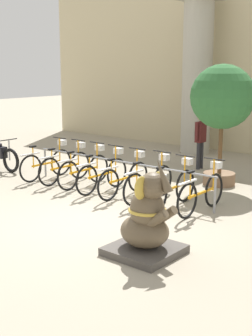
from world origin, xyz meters
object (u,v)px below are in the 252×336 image
at_px(elephant_statue, 147,222).
at_px(bicycle_6, 173,187).
at_px(bicycle_5, 150,182).
at_px(bicycle_7, 202,192).
at_px(bicycle_1, 66,166).
at_px(bicycle_2, 85,169).
at_px(potted_tree, 222,101).
at_px(bicycle_4, 125,178).
at_px(bicycle_3, 103,174).
at_px(person_pedestrian, 200,136).
at_px(bicycle_0, 47,163).

bearing_deg(elephant_statue, bicycle_6, 115.40).
relative_size(bicycle_5, bicycle_7, 1.00).
height_order(bicycle_1, bicycle_5, same).
distance_m(bicycle_2, bicycle_5, 1.99).
height_order(bicycle_2, potted_tree, potted_tree).
height_order(bicycle_2, bicycle_4, same).
xyz_separation_m(elephant_statue, potted_tree, (-1.32, 4.74, 1.55)).
relative_size(bicycle_3, bicycle_7, 1.00).
relative_size(bicycle_3, elephant_statue, 1.12).
distance_m(bicycle_3, bicycle_7, 2.66).
relative_size(bicycle_3, person_pedestrian, 1.11).
distance_m(bicycle_2, person_pedestrian, 3.77).
bearing_deg(bicycle_1, bicycle_6, -0.99).
bearing_deg(bicycle_2, potted_tree, 42.37).
distance_m(bicycle_0, bicycle_3, 1.99).
bearing_deg(person_pedestrian, bicycle_7, -58.51).
xyz_separation_m(bicycle_5, bicycle_6, (0.66, -0.08, 0.00)).
bearing_deg(bicycle_2, bicycle_7, 0.15).
distance_m(bicycle_4, bicycle_5, 0.67).
bearing_deg(elephant_statue, person_pedestrian, 113.72).
xyz_separation_m(person_pedestrian, potted_tree, (1.33, -1.28, 1.14)).
relative_size(bicycle_3, potted_tree, 0.59).
relative_size(bicycle_0, bicycle_5, 1.00).
bearing_deg(bicycle_4, person_pedestrian, 92.80).
height_order(bicycle_2, bicycle_7, same).
bearing_deg(bicycle_5, bicycle_2, -179.76).
height_order(bicycle_4, bicycle_7, same).
height_order(bicycle_1, elephant_statue, elephant_statue).
bearing_deg(bicycle_0, bicycle_2, 2.47).
height_order(bicycle_3, potted_tree, potted_tree).
bearing_deg(bicycle_1, bicycle_0, -175.99).
height_order(bicycle_0, bicycle_4, same).
xyz_separation_m(bicycle_2, bicycle_3, (0.66, -0.05, 0.00)).
relative_size(bicycle_0, bicycle_6, 1.00).
height_order(bicycle_2, elephant_statue, elephant_statue).
xyz_separation_m(bicycle_4, bicycle_6, (1.33, -0.02, 0.00)).
distance_m(bicycle_3, person_pedestrian, 3.67).
bearing_deg(bicycle_3, potted_tree, 51.83).
relative_size(bicycle_4, bicycle_7, 1.00).
bearing_deg(bicycle_1, bicycle_3, -1.65).
distance_m(bicycle_6, potted_tree, 2.88).
xyz_separation_m(bicycle_4, bicycle_5, (0.66, 0.06, 0.00)).
relative_size(person_pedestrian, potted_tree, 0.54).
relative_size(bicycle_2, person_pedestrian, 1.11).
bearing_deg(bicycle_6, bicycle_0, 179.84).
bearing_deg(person_pedestrian, bicycle_0, -124.53).
distance_m(bicycle_1, potted_tree, 4.23).
relative_size(bicycle_1, person_pedestrian, 1.11).
distance_m(bicycle_2, bicycle_4, 1.33).
height_order(bicycle_2, bicycle_6, same).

